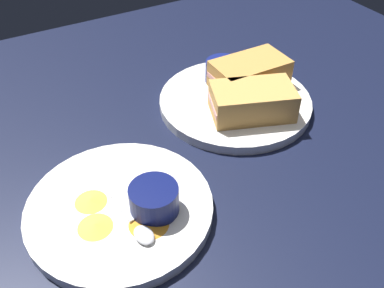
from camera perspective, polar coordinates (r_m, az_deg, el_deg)
ground_plane at (r=69.13cm, az=7.94°, el=-0.64°), size 110.00×110.00×3.00cm
plate_sandwich_main at (r=75.09cm, az=5.70°, el=5.57°), size 26.01×26.01×1.60cm
sandwich_half_near at (r=69.95cm, az=7.99°, el=5.63°), size 14.87×11.68×4.80cm
sandwich_half_far at (r=77.12cm, az=7.63°, el=9.26°), size 13.32×7.71×4.80cm
ramekin_dark_sauce at (r=78.03cm, az=4.18°, el=9.65°), size 6.44×6.44×3.86cm
spoon_by_dark_ramekin at (r=75.59cm, az=6.62°, el=6.82°), size 2.50×9.95×0.80cm
plate_chips_companion at (r=57.42cm, az=-9.53°, el=-8.39°), size 24.31×24.31×1.60cm
ramekin_light_gravy at (r=54.22cm, az=-5.05°, el=-7.20°), size 6.28×6.28×3.69cm
spoon_by_gravy_ramekin at (r=53.48cm, az=-7.09°, el=-10.98°), size 2.49×9.95×0.80cm
plantain_chip_scatter at (r=55.11cm, az=-10.10°, el=-9.47°), size 11.84×12.88×0.60cm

